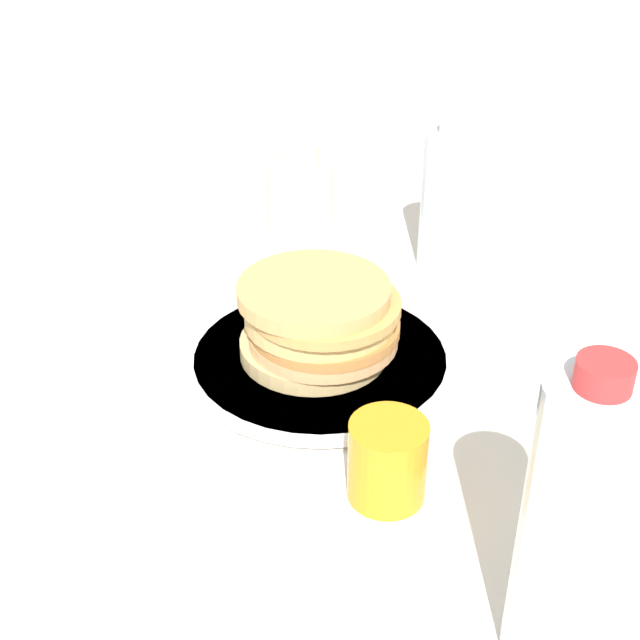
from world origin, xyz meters
The scene contains 7 objects.
ground_plane centered at (0.00, 0.00, 0.00)m, with size 4.00×4.00×0.00m, color silver.
plate centered at (0.00, 0.02, 0.01)m, with size 0.28×0.28×0.01m.
pancake_stack centered at (0.00, 0.02, 0.05)m, with size 0.16×0.17×0.09m.
juice_glass centered at (-0.16, -0.11, 0.04)m, with size 0.07×0.07×0.07m.
cream_jug centered at (0.27, 0.16, 0.05)m, with size 0.09×0.09×0.12m.
water_bottle_mid centered at (-0.27, -0.27, 0.12)m, with size 0.07×0.07×0.25m.
water_bottle_far centered at (0.26, -0.04, 0.09)m, with size 0.06×0.06×0.19m.
Camera 1 is at (-0.71, -0.27, 0.53)m, focal length 50.00 mm.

